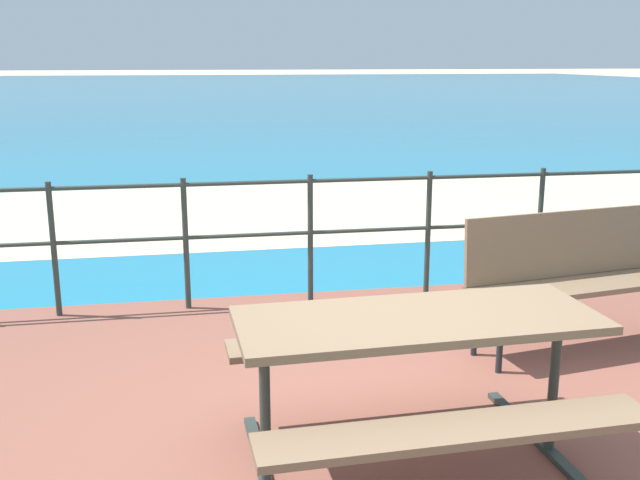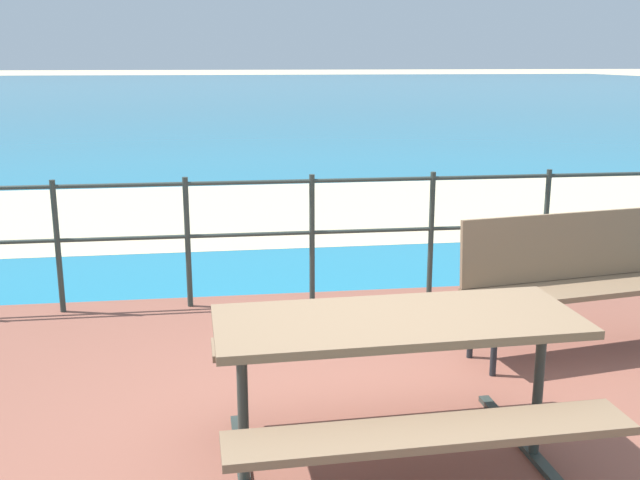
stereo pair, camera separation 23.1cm
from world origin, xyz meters
name	(u,v)px [view 2 (the right image)]	position (x,y,z in m)	size (l,w,h in m)	color
ground_plane	(371,459)	(0.00, 0.00, 0.00)	(240.00, 240.00, 0.00)	beige
patio_paving	(371,453)	(0.00, 0.00, 0.03)	(6.40, 5.20, 0.06)	brown
sea_water	(229,93)	(0.00, 40.00, 0.01)	(90.00, 90.00, 0.01)	teal
beach_strip	(275,211)	(0.00, 6.34, 0.01)	(54.00, 4.12, 0.01)	beige
picnic_table	(397,355)	(0.07, -0.22, 0.66)	(1.72, 1.35, 0.78)	#7A6047
park_bench	(576,270)	(1.61, 1.12, 0.62)	(1.66, 0.66, 0.93)	#7A6047
railing_fence	(312,224)	(0.00, 2.38, 0.70)	(5.94, 0.04, 1.04)	#2D3833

